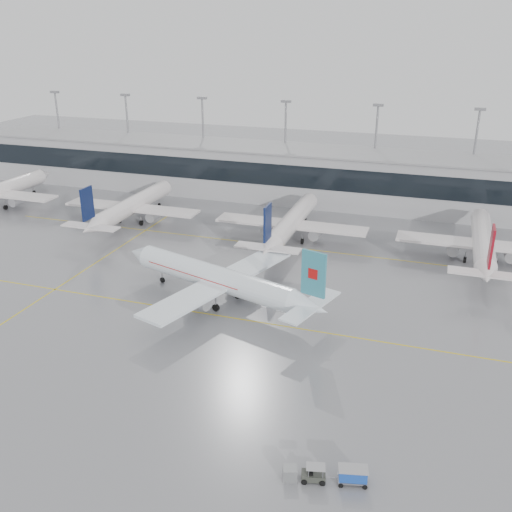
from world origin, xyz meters
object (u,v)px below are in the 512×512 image
(air_canada_jet, at_px, (220,279))
(baggage_cart, at_px, (353,474))
(baggage_tug, at_px, (313,475))
(gse_unit, at_px, (290,473))

(air_canada_jet, height_order, baggage_cart, air_canada_jet)
(air_canada_jet, bearing_deg, baggage_cart, 147.17)
(baggage_tug, xyz_separation_m, gse_unit, (-2.10, -0.53, 0.08))
(baggage_cart, xyz_separation_m, gse_unit, (-5.61, -1.35, -0.33))
(gse_unit, bearing_deg, baggage_cart, -4.40)
(baggage_tug, bearing_deg, baggage_cart, -0.00)
(air_canada_jet, xyz_separation_m, gse_unit, (19.65, -31.99, -3.20))
(air_canada_jet, height_order, gse_unit, air_canada_jet)
(baggage_tug, distance_m, gse_unit, 2.17)
(air_canada_jet, bearing_deg, baggage_tug, 142.33)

